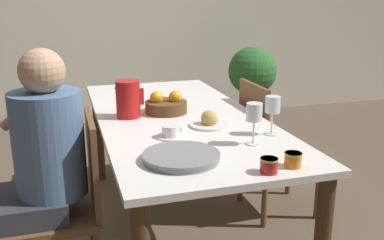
{
  "coord_description": "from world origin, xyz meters",
  "views": [
    {
      "loc": [
        -0.59,
        -2.24,
        1.36
      ],
      "look_at": [
        0.0,
        -0.29,
        0.77
      ],
      "focal_mm": 40.0,
      "sensor_mm": 36.0,
      "label": 1
    }
  ],
  "objects": [
    {
      "name": "teacup_near_person",
      "position": [
        -0.13,
        -0.37,
        0.75
      ],
      "size": [
        0.14,
        0.14,
        0.06
      ],
      "color": "silver",
      "rests_on": "dining_table"
    },
    {
      "name": "wine_glass_juice",
      "position": [
        0.34,
        -0.47,
        0.86
      ],
      "size": [
        0.07,
        0.07,
        0.19
      ],
      "color": "white",
      "rests_on": "dining_table"
    },
    {
      "name": "dining_table",
      "position": [
        0.0,
        0.0,
        0.63
      ],
      "size": [
        0.87,
        1.93,
        0.72
      ],
      "color": "silver",
      "rests_on": "ground_plane"
    },
    {
      "name": "red_pitcher",
      "position": [
        -0.27,
        0.03,
        0.83
      ],
      "size": [
        0.16,
        0.13,
        0.2
      ],
      "color": "red",
      "rests_on": "dining_table"
    },
    {
      "name": "jam_jar_red",
      "position": [
        0.12,
        -0.89,
        0.76
      ],
      "size": [
        0.07,
        0.07,
        0.06
      ],
      "color": "#A81E1E",
      "rests_on": "dining_table"
    },
    {
      "name": "wall_back",
      "position": [
        0.0,
        2.53,
        1.3
      ],
      "size": [
        10.0,
        0.06,
        2.6
      ],
      "color": "beige",
      "rests_on": "ground_plane"
    },
    {
      "name": "serving_tray",
      "position": [
        -0.16,
        -0.67,
        0.74
      ],
      "size": [
        0.32,
        0.32,
        0.03
      ],
      "color": "gray",
      "rests_on": "dining_table"
    },
    {
      "name": "potted_plant",
      "position": [
        1.34,
        1.92,
        0.56
      ],
      "size": [
        0.52,
        0.52,
        0.86
      ],
      "color": "beige",
      "rests_on": "ground_plane"
    },
    {
      "name": "person_seated",
      "position": [
        -0.71,
        -0.4,
        0.69
      ],
      "size": [
        0.39,
        0.41,
        1.17
      ],
      "rotation": [
        0.0,
        0.0,
        1.57
      ],
      "color": "#33333D",
      "rests_on": "ground_plane"
    },
    {
      "name": "fruit_bowl",
      "position": [
        -0.05,
        0.07,
        0.77
      ],
      "size": [
        0.24,
        0.24,
        0.13
      ],
      "color": "brown",
      "rests_on": "dining_table"
    },
    {
      "name": "ground_plane",
      "position": [
        0.0,
        0.0,
        0.0
      ],
      "size": [
        20.0,
        20.0,
        0.0
      ],
      "primitive_type": "plane",
      "color": "brown"
    },
    {
      "name": "jam_jar_amber",
      "position": [
        0.24,
        -0.87,
        0.76
      ],
      "size": [
        0.07,
        0.07,
        0.06
      ],
      "color": "#C67A1E",
      "rests_on": "dining_table"
    },
    {
      "name": "wine_glass_water",
      "position": [
        0.2,
        -0.58,
        0.86
      ],
      "size": [
        0.07,
        0.07,
        0.19
      ],
      "color": "white",
      "rests_on": "dining_table"
    },
    {
      "name": "chair_person_side",
      "position": [
        -0.63,
        -0.4,
        0.46
      ],
      "size": [
        0.42,
        0.42,
        0.86
      ],
      "rotation": [
        0.0,
        0.0,
        1.57
      ],
      "color": "brown",
      "rests_on": "ground_plane"
    },
    {
      "name": "chair_opposite",
      "position": [
        0.63,
        0.07,
        0.46
      ],
      "size": [
        0.42,
        0.42,
        0.86
      ],
      "rotation": [
        0.0,
        0.0,
        -1.57
      ],
      "color": "brown",
      "rests_on": "ground_plane"
    },
    {
      "name": "bread_plate",
      "position": [
        0.1,
        -0.26,
        0.75
      ],
      "size": [
        0.21,
        0.21,
        0.09
      ],
      "color": "silver",
      "rests_on": "dining_table"
    }
  ]
}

